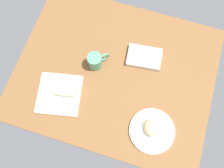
% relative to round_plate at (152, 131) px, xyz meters
% --- Properties ---
extents(dining_table, '(1.10, 0.90, 0.04)m').
position_rel_round_plate_xyz_m(dining_table, '(-0.28, 0.26, -0.03)').
color(dining_table, brown).
rests_on(dining_table, ground).
extents(round_plate, '(0.24, 0.24, 0.01)m').
position_rel_round_plate_xyz_m(round_plate, '(0.00, 0.00, 0.00)').
color(round_plate, white).
rests_on(round_plate, dining_table).
extents(scone_pastry, '(0.10, 0.11, 0.05)m').
position_rel_round_plate_xyz_m(scone_pastry, '(-0.01, 0.01, 0.03)').
color(scone_pastry, tan).
rests_on(scone_pastry, round_plate).
extents(square_plate, '(0.27, 0.27, 0.02)m').
position_rel_round_plate_xyz_m(square_plate, '(-0.53, 0.04, 0.00)').
color(square_plate, white).
rests_on(square_plate, dining_table).
extents(sauce_cup, '(0.06, 0.06, 0.03)m').
position_rel_round_plate_xyz_m(sauce_cup, '(-0.57, 0.01, 0.02)').
color(sauce_cup, silver).
rests_on(sauce_cup, square_plate).
extents(breakfast_wrap, '(0.13, 0.08, 0.06)m').
position_rel_round_plate_xyz_m(breakfast_wrap, '(-0.49, 0.06, 0.04)').
color(breakfast_wrap, beige).
rests_on(breakfast_wrap, square_plate).
extents(book_stack, '(0.20, 0.15, 0.03)m').
position_rel_round_plate_xyz_m(book_stack, '(-0.15, 0.39, 0.01)').
color(book_stack, silver).
rests_on(book_stack, dining_table).
extents(coffee_mug, '(0.11, 0.11, 0.09)m').
position_rel_round_plate_xyz_m(coffee_mug, '(-0.40, 0.27, 0.04)').
color(coffee_mug, '#4C8C6B').
rests_on(coffee_mug, dining_table).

